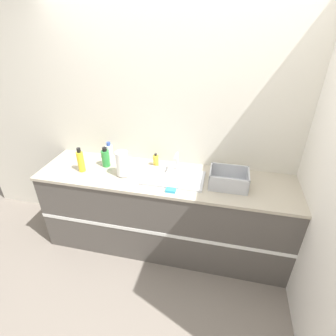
{
  "coord_description": "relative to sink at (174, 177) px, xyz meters",
  "views": [
    {
      "loc": [
        0.52,
        -1.83,
        2.31
      ],
      "look_at": [
        0.04,
        0.29,
        1.04
      ],
      "focal_mm": 28.0,
      "sensor_mm": 36.0,
      "label": 1
    }
  ],
  "objects": [
    {
      "name": "ground_plane",
      "position": [
        -0.1,
        -0.3,
        -0.93
      ],
      "size": [
        12.0,
        12.0,
        0.0
      ],
      "primitive_type": "plane",
      "color": "slate"
    },
    {
      "name": "wall_back",
      "position": [
        -0.1,
        0.37,
        0.37
      ],
      "size": [
        4.97,
        0.06,
        2.6
      ],
      "color": "beige",
      "rests_on": "ground_plane"
    },
    {
      "name": "wall_right",
      "position": [
        1.22,
        0.02,
        0.37
      ],
      "size": [
        0.06,
        2.64,
        2.6
      ],
      "color": "silver",
      "rests_on": "ground_plane"
    },
    {
      "name": "counter_cabinet",
      "position": [
        -0.1,
        0.02,
        -0.47
      ],
      "size": [
        2.59,
        0.66,
        0.92
      ],
      "color": "#514C47",
      "rests_on": "ground_plane"
    },
    {
      "name": "sink",
      "position": [
        0.0,
        0.0,
        0.0
      ],
      "size": [
        0.59,
        0.35,
        0.22
      ],
      "color": "silver",
      "rests_on": "counter_cabinet"
    },
    {
      "name": "paper_towel_roll",
      "position": [
        -0.51,
        -0.05,
        0.12
      ],
      "size": [
        0.12,
        0.12,
        0.26
      ],
      "color": "#4C4C51",
      "rests_on": "counter_cabinet"
    },
    {
      "name": "dish_rack",
      "position": [
        0.52,
        -0.0,
        0.04
      ],
      "size": [
        0.36,
        0.27,
        0.15
      ],
      "color": "#B7BABF",
      "rests_on": "counter_cabinet"
    },
    {
      "name": "bottle_yellow",
      "position": [
        -0.95,
        -0.06,
        0.1
      ],
      "size": [
        0.07,
        0.07,
        0.26
      ],
      "color": "yellow",
      "rests_on": "counter_cabinet"
    },
    {
      "name": "bottle_green",
      "position": [
        -0.75,
        0.09,
        0.08
      ],
      "size": [
        0.08,
        0.08,
        0.21
      ],
      "color": "#2D8C3D",
      "rests_on": "counter_cabinet"
    },
    {
      "name": "bottle_clear",
      "position": [
        -0.78,
        0.24,
        0.07
      ],
      "size": [
        0.08,
        0.08,
        0.2
      ],
      "color": "silver",
      "rests_on": "counter_cabinet"
    },
    {
      "name": "soap_dispenser",
      "position": [
        -0.24,
        0.21,
        0.05
      ],
      "size": [
        0.06,
        0.06,
        0.14
      ],
      "color": "gold",
      "rests_on": "counter_cabinet"
    },
    {
      "name": "sponge",
      "position": [
        0.01,
        -0.22,
        -0.0
      ],
      "size": [
        0.09,
        0.06,
        0.02
      ],
      "color": "#3399BF",
      "rests_on": "counter_cabinet"
    }
  ]
}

